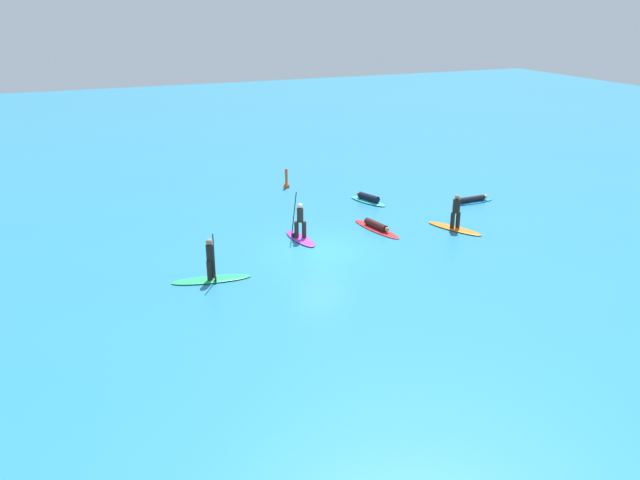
{
  "coord_description": "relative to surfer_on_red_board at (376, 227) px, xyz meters",
  "views": [
    {
      "loc": [
        -9.77,
        -23.62,
        10.51
      ],
      "look_at": [
        0.0,
        0.0,
        0.5
      ],
      "focal_mm": 34.6,
      "sensor_mm": 36.0,
      "label": 1
    }
  ],
  "objects": [
    {
      "name": "ground_plane",
      "position": [
        -3.57,
        -1.42,
        -0.14
      ],
      "size": [
        120.0,
        120.0,
        0.0
      ],
      "primitive_type": "plane",
      "color": "teal",
      "rests_on": "ground"
    },
    {
      "name": "surfer_on_red_board",
      "position": [
        0.0,
        0.0,
        0.0
      ],
      "size": [
        1.37,
        3.31,
        0.41
      ],
      "rotation": [
        0.0,
        0.0,
        4.92
      ],
      "color": "red",
      "rests_on": "ground_plane"
    },
    {
      "name": "surfer_on_purple_board",
      "position": [
        -3.91,
        0.19,
        0.29
      ],
      "size": [
        1.07,
        2.52,
        2.3
      ],
      "rotation": [
        0.0,
        0.0,
        1.7
      ],
      "color": "purple",
      "rests_on": "ground_plane"
    },
    {
      "name": "surfer_on_orange_board",
      "position": [
        3.55,
        -1.43,
        0.32
      ],
      "size": [
        1.88,
        2.92,
        1.77
      ],
      "rotation": [
        0.0,
        0.0,
        2.02
      ],
      "color": "orange",
      "rests_on": "ground_plane"
    },
    {
      "name": "surfer_on_green_board",
      "position": [
        -8.8,
        -2.68,
        0.25
      ],
      "size": [
        3.23,
        1.22,
        2.12
      ],
      "rotation": [
        0.0,
        0.0,
        6.12
      ],
      "color": "#23B266",
      "rests_on": "ground_plane"
    },
    {
      "name": "surfer_on_blue_board",
      "position": [
        6.9,
        1.78,
        0.01
      ],
      "size": [
        2.67,
        0.65,
        0.37
      ],
      "rotation": [
        0.0,
        0.0,
        0.03
      ],
      "color": "#1E8CD1",
      "rests_on": "ground_plane"
    },
    {
      "name": "surfer_on_teal_board",
      "position": [
        1.59,
        4.08,
        0.03
      ],
      "size": [
        1.53,
        2.57,
        0.47
      ],
      "rotation": [
        0.0,
        0.0,
        1.93
      ],
      "color": "#33C6CC",
      "rests_on": "ground_plane"
    },
    {
      "name": "marker_buoy",
      "position": [
        -1.64,
        8.51,
        0.13
      ],
      "size": [
        0.37,
        0.37,
        1.25
      ],
      "color": "#E55119",
      "rests_on": "ground_plane"
    }
  ]
}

